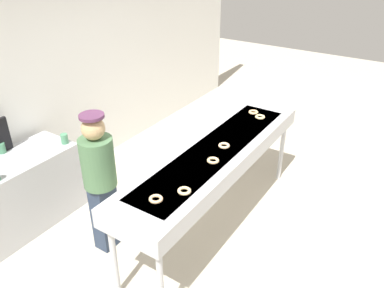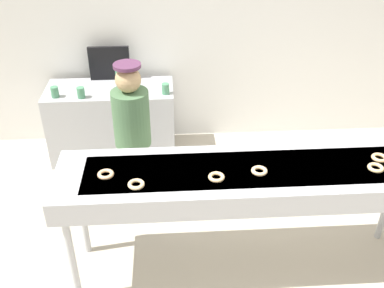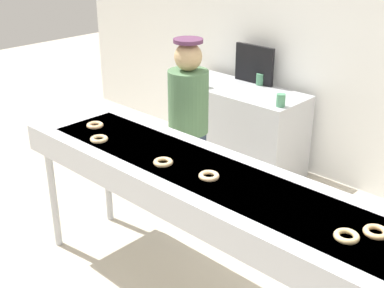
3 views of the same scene
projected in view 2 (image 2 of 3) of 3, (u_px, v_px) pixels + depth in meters
name	position (u px, v px, depth m)	size (l,w,h in m)	color
ground_plane	(240.00, 265.00, 3.84)	(16.00, 16.00, 0.00)	beige
back_wall	(216.00, 18.00, 4.98)	(8.00, 0.12, 2.96)	white
fryer_conveyor	(247.00, 179.00, 3.34)	(2.87, 0.68, 1.02)	#B7BABF
plain_donut_0	(106.00, 174.00, 3.21)	(0.12, 0.12, 0.03)	#F9C489
plain_donut_1	(259.00, 171.00, 3.24)	(0.12, 0.12, 0.03)	#F5CC94
plain_donut_2	(136.00, 184.00, 3.11)	(0.12, 0.12, 0.03)	beige
plain_donut_3	(376.00, 168.00, 3.28)	(0.12, 0.12, 0.03)	#EFD08B
plain_donut_4	(379.00, 158.00, 3.39)	(0.12, 0.12, 0.03)	#F7C482
plain_donut_5	(216.00, 177.00, 3.18)	(0.12, 0.12, 0.03)	#E8C286
worker_baker	(133.00, 135.00, 4.00)	(0.33, 0.33, 1.55)	#273349
prep_counter	(113.00, 122.00, 5.10)	(1.40, 0.61, 0.85)	#B7BABF
paper_cup_0	(55.00, 92.00, 4.66)	(0.08, 0.08, 0.12)	#4C8C66
paper_cup_1	(81.00, 93.00, 4.65)	(0.08, 0.08, 0.12)	#4C8C66
paper_cup_2	(119.00, 75.00, 5.05)	(0.08, 0.08, 0.12)	#4C8C66
paper_cup_3	(166.00, 89.00, 4.73)	(0.08, 0.08, 0.12)	#4C8C66
menu_display	(109.00, 63.00, 4.98)	(0.46, 0.04, 0.39)	black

